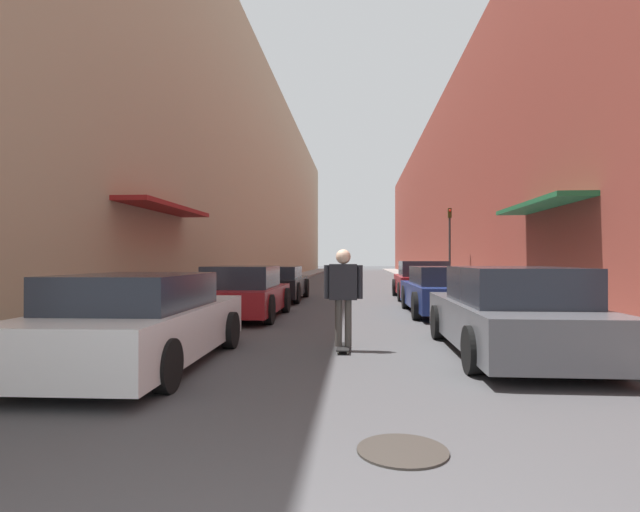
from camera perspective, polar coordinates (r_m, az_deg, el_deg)
ground at (r=29.24m, az=3.85°, el=-3.25°), size 153.24×153.24×0.00m
curb_strip_left at (r=36.51m, az=-3.25°, el=-2.58°), size 1.80×69.65×0.12m
curb_strip_right at (r=36.44m, az=11.17°, el=-2.58°), size 1.80×69.65×0.12m
building_row_left at (r=37.40m, az=-7.70°, el=8.18°), size 4.90×69.65×14.05m
building_row_right at (r=37.13m, az=15.64°, el=6.44°), size 4.90×69.65×11.72m
parked_car_left_0 at (r=7.35m, az=-19.74°, el=-7.06°), size 1.93×4.47×1.27m
parked_car_left_1 at (r=12.66m, az=-8.69°, el=-4.19°), size 1.91×4.14×1.30m
parked_car_left_2 at (r=17.93m, az=-4.88°, el=-3.13°), size 1.92×4.69×1.21m
parked_car_right_0 at (r=8.23m, az=20.96°, el=-6.12°), size 1.94×4.57×1.35m
parked_car_right_1 at (r=13.77m, az=14.18°, el=-3.88°), size 2.05×4.56×1.28m
parked_car_right_2 at (r=18.95m, az=11.59°, el=-2.78°), size 1.99×4.39×1.40m
skateboarder at (r=8.03m, az=2.68°, el=-3.73°), size 0.62×0.78×1.63m
manhole_cover at (r=4.14m, az=9.42°, el=-21.09°), size 0.70×0.70×0.02m
traffic_light at (r=24.11m, az=14.60°, el=1.88°), size 0.16×0.22×3.74m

